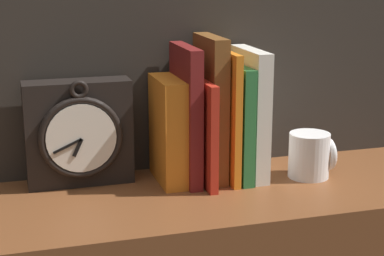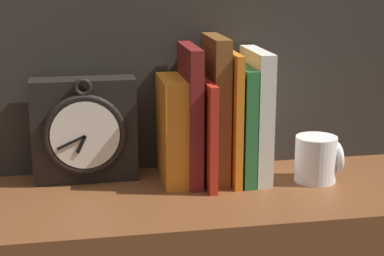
% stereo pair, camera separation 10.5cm
% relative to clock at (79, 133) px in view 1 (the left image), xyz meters
% --- Properties ---
extents(clock, '(0.18, 0.07, 0.19)m').
position_rel_clock_xyz_m(clock, '(0.00, 0.00, 0.00)').
color(clock, black).
rests_on(clock, bookshelf).
extents(book_slot0_orange, '(0.04, 0.13, 0.19)m').
position_rel_clock_xyz_m(book_slot0_orange, '(0.15, -0.03, 0.00)').
color(book_slot0_orange, orange).
rests_on(book_slot0_orange, bookshelf).
extents(book_slot1_maroon, '(0.02, 0.14, 0.24)m').
position_rel_clock_xyz_m(book_slot1_maroon, '(0.18, -0.03, 0.03)').
color(book_slot1_maroon, maroon).
rests_on(book_slot1_maroon, bookshelf).
extents(book_slot2_red, '(0.01, 0.16, 0.18)m').
position_rel_clock_xyz_m(book_slot2_red, '(0.21, -0.04, 0.00)').
color(book_slot2_red, red).
rests_on(book_slot2_red, bookshelf).
extents(book_slot3_brown, '(0.03, 0.13, 0.26)m').
position_rel_clock_xyz_m(book_slot3_brown, '(0.23, -0.03, 0.04)').
color(book_slot3_brown, brown).
rests_on(book_slot3_brown, bookshelf).
extents(book_slot4_orange, '(0.01, 0.14, 0.23)m').
position_rel_clock_xyz_m(book_slot4_orange, '(0.25, -0.04, 0.02)').
color(book_slot4_orange, orange).
rests_on(book_slot4_orange, bookshelf).
extents(book_slot5_green, '(0.02, 0.14, 0.21)m').
position_rel_clock_xyz_m(book_slot5_green, '(0.28, -0.04, 0.01)').
color(book_slot5_green, '#2B723A').
rests_on(book_slot5_green, bookshelf).
extents(book_slot6_white, '(0.03, 0.14, 0.23)m').
position_rel_clock_xyz_m(book_slot6_white, '(0.30, -0.04, 0.02)').
color(book_slot6_white, silver).
rests_on(book_slot6_white, bookshelf).
extents(mug, '(0.08, 0.07, 0.08)m').
position_rel_clock_xyz_m(mug, '(0.40, -0.08, -0.05)').
color(mug, white).
rests_on(mug, bookshelf).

